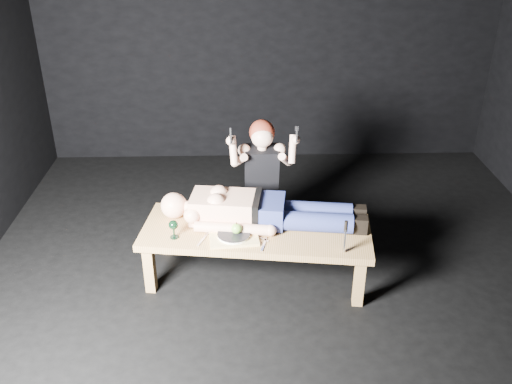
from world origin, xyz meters
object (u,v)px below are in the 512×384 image
lying_man (265,207)px  kneeling_woman (261,177)px  table (256,253)px  goblet (174,229)px  serving_tray (234,237)px  carving_knife (345,237)px

lying_man → kneeling_woman: size_ratio=1.52×
table → kneeling_woman: bearing=91.9°
lying_man → kneeling_woman: kneeling_woman is taller
kneeling_woman → lying_man: bearing=-90.2°
lying_man → goblet: (-0.69, -0.21, -0.06)m
kneeling_woman → serving_tray: bearing=-108.3°
table → serving_tray: bearing=-135.6°
table → goblet: size_ratio=11.81×
serving_tray → carving_knife: 0.84m
goblet → serving_tray: bearing=-3.2°
table → carving_knife: carving_knife is taller
goblet → table: bearing=9.6°
goblet → carving_knife: 1.27m
table → carving_knife: (0.63, -0.34, 0.36)m
carving_knife → serving_tray: bearing=173.2°
lying_man → carving_knife: bearing=-30.7°
serving_tray → carving_knife: bearing=-14.4°
serving_tray → goblet: bearing=176.8°
table → carving_knife: size_ratio=6.79×
goblet → carving_knife: (1.25, -0.23, 0.06)m
lying_man → goblet: 0.73m
kneeling_woman → goblet: kneeling_woman is taller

